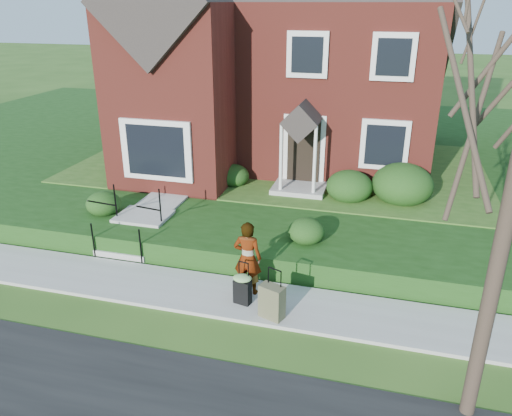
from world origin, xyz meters
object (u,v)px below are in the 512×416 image
(suitcase_black, at_px, (242,288))
(suitcase_olive, at_px, (272,302))
(front_steps, at_px, (136,229))
(woman, at_px, (248,258))

(suitcase_black, bearing_deg, suitcase_olive, -12.99)
(suitcase_black, xyz_separation_m, suitcase_olive, (0.72, -0.34, -0.01))
(front_steps, distance_m, woman, 3.90)
(woman, xyz_separation_m, suitcase_black, (0.01, -0.45, -0.47))
(suitcase_black, relative_size, suitcase_olive, 0.89)
(front_steps, height_order, woman, woman)
(front_steps, relative_size, suitcase_black, 2.10)
(front_steps, height_order, suitcase_black, front_steps)
(front_steps, height_order, suitcase_olive, front_steps)
(suitcase_black, bearing_deg, front_steps, 162.12)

